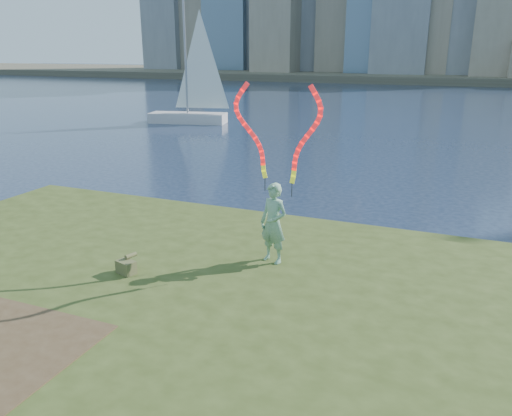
% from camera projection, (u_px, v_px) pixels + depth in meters
% --- Properties ---
extents(ground, '(320.00, 320.00, 0.00)m').
position_uv_depth(ground, '(199.00, 326.00, 9.93)').
color(ground, '#18243C').
rests_on(ground, ground).
extents(grassy_knoll, '(20.00, 18.00, 0.80)m').
position_uv_depth(grassy_knoll, '(129.00, 379.00, 7.80)').
color(grassy_knoll, '#354318').
rests_on(grassy_knoll, ground).
extents(far_shore, '(320.00, 40.00, 1.20)m').
position_uv_depth(far_shore, '(441.00, 76.00, 93.56)').
color(far_shore, '#4B4637').
rests_on(far_shore, ground).
extents(woman_with_ribbons, '(2.03, 0.71, 4.14)m').
position_uv_depth(woman_with_ribbons, '(275.00, 201.00, 10.61)').
color(woman_with_ribbons, '#206C3F').
rests_on(woman_with_ribbons, grassy_knoll).
extents(canvas_bag, '(0.45, 0.50, 0.37)m').
position_uv_depth(canvas_bag, '(126.00, 266.00, 10.38)').
color(canvas_bag, '#4E4B27').
rests_on(canvas_bag, grassy_knoll).
extents(sailboat, '(6.12, 2.98, 9.19)m').
position_uv_depth(sailboat, '(191.00, 102.00, 37.00)').
color(sailboat, beige).
rests_on(sailboat, ground).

